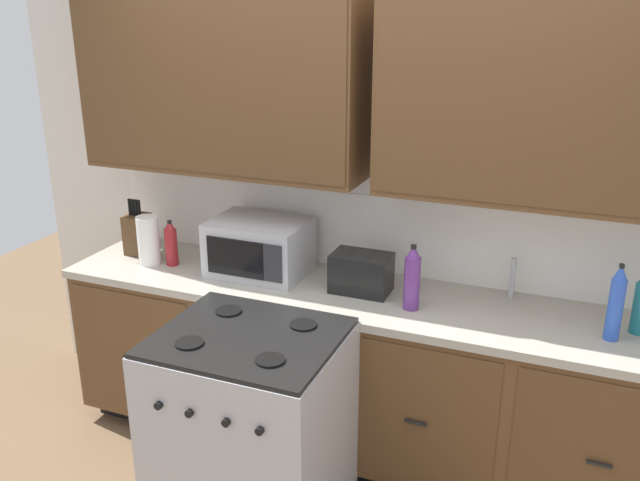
# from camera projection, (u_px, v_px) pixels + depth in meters

# --- Properties ---
(wall_unit) EXTENTS (4.23, 0.40, 2.51)m
(wall_unit) POSITION_uv_depth(u_px,v_px,m) (377.00, 131.00, 3.18)
(wall_unit) COLOR white
(wall_unit) RESTS_ON ground_plane
(counter_run) EXTENTS (3.06, 0.64, 0.92)m
(counter_run) POSITION_uv_depth(u_px,v_px,m) (358.00, 374.00, 3.41)
(counter_run) COLOR black
(counter_run) RESTS_ON ground_plane
(stove_range) EXTENTS (0.76, 0.68, 0.95)m
(stove_range) POSITION_uv_depth(u_px,v_px,m) (252.00, 431.00, 2.96)
(stove_range) COLOR #B7B7BC
(stove_range) RESTS_ON ground_plane
(microwave) EXTENTS (0.48, 0.37, 0.28)m
(microwave) POSITION_uv_depth(u_px,v_px,m) (259.00, 247.00, 3.45)
(microwave) COLOR #B7B7BC
(microwave) RESTS_ON counter_run
(toaster) EXTENTS (0.28, 0.18, 0.19)m
(toaster) POSITION_uv_depth(u_px,v_px,m) (361.00, 273.00, 3.24)
(toaster) COLOR black
(toaster) RESTS_ON counter_run
(knife_block) EXTENTS (0.11, 0.14, 0.31)m
(knife_block) POSITION_uv_depth(u_px,v_px,m) (138.00, 233.00, 3.73)
(knife_block) COLOR #52361E
(knife_block) RESTS_ON counter_run
(sink_faucet) EXTENTS (0.02, 0.02, 0.20)m
(sink_faucet) POSITION_uv_depth(u_px,v_px,m) (512.00, 278.00, 3.17)
(sink_faucet) COLOR #B2B5BA
(sink_faucet) RESTS_ON counter_run
(paper_towel_roll) EXTENTS (0.12, 0.12, 0.26)m
(paper_towel_roll) POSITION_uv_depth(u_px,v_px,m) (148.00, 240.00, 3.58)
(paper_towel_roll) COLOR white
(paper_towel_roll) RESTS_ON counter_run
(bottle_blue) EXTENTS (0.06, 0.06, 0.33)m
(bottle_blue) POSITION_uv_depth(u_px,v_px,m) (616.00, 303.00, 2.76)
(bottle_blue) COLOR blue
(bottle_blue) RESTS_ON counter_run
(bottle_violet) EXTENTS (0.07, 0.07, 0.31)m
(bottle_violet) POSITION_uv_depth(u_px,v_px,m) (412.00, 278.00, 3.04)
(bottle_violet) COLOR #663384
(bottle_violet) RESTS_ON counter_run
(bottle_red) EXTENTS (0.07, 0.07, 0.25)m
(bottle_red) POSITION_uv_depth(u_px,v_px,m) (171.00, 243.00, 3.56)
(bottle_red) COLOR maroon
(bottle_red) RESTS_ON counter_run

